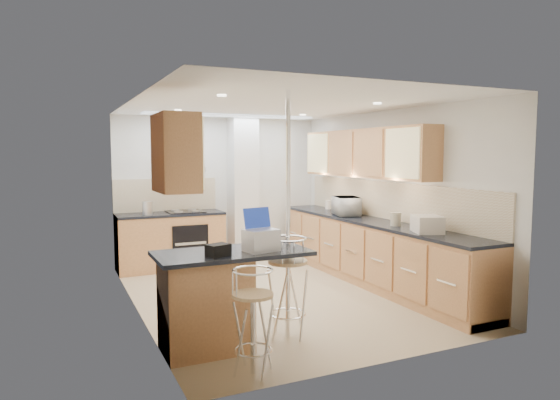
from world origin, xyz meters
name	(u,v)px	position (x,y,z in m)	size (l,w,h in m)	color
ground	(277,294)	(0.00, 0.00, 0.00)	(4.80, 4.80, 0.00)	#CBAC87
room_shell	(287,177)	(0.32, 0.38, 1.54)	(3.64, 4.84, 2.51)	silver
right_counter	(371,251)	(1.50, 0.00, 0.46)	(0.63, 4.40, 0.92)	#B17647
back_counter	(171,241)	(-0.95, 2.10, 0.46)	(1.70, 0.63, 0.92)	#B17647
peninsula	(233,298)	(-1.12, -1.45, 0.48)	(1.47, 0.72, 0.94)	#B17647
microwave	(347,206)	(1.47, 0.62, 1.06)	(0.52, 0.35, 0.29)	white
laptop	(261,240)	(-0.87, -1.56, 1.05)	(0.31, 0.23, 0.21)	#ADAFB5
bag	(218,250)	(-1.32, -1.61, 1.00)	(0.20, 0.15, 0.11)	black
bar_stool_near	(253,321)	(-1.17, -2.10, 0.46)	(0.37, 0.37, 0.91)	tan
bar_stool_end	(288,287)	(-0.52, -1.43, 0.52)	(0.42, 0.42, 1.04)	tan
jar_a	(337,207)	(1.59, 1.10, 1.00)	(0.12, 0.12, 0.16)	beige
jar_b	(328,205)	(1.65, 1.49, 1.00)	(0.11, 0.11, 0.15)	beige
jar_c	(396,219)	(1.46, -0.62, 1.01)	(0.14, 0.14, 0.18)	#B3AA8F
jar_d	(397,218)	(1.64, -0.41, 0.99)	(0.10, 0.10, 0.14)	white
bread_bin	(427,224)	(1.45, -1.24, 1.02)	(0.31, 0.39, 0.21)	beige
kettle	(147,208)	(-1.33, 1.98, 1.02)	(0.16, 0.16, 0.21)	silver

